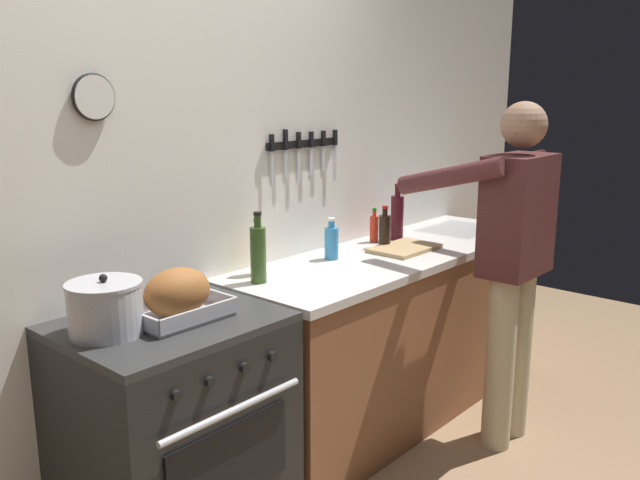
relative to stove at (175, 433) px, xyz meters
name	(u,v)px	position (x,y,z in m)	size (l,w,h in m)	color
wall_back	(155,193)	(0.22, 0.36, 0.85)	(6.00, 0.13, 2.60)	white
counter_block	(395,330)	(1.43, 0.00, 0.01)	(2.03, 0.65, 0.90)	brown
stove	(175,433)	(0.00, 0.00, 0.00)	(0.76, 0.67, 0.90)	black
person_cook	(511,254)	(1.54, -0.57, 0.50)	(0.51, 0.63, 1.66)	#C6B793
roasting_pan	(178,296)	(0.03, -0.02, 0.54)	(0.35, 0.26, 0.19)	#B7B7BC
stock_pot	(105,308)	(-0.23, 0.04, 0.54)	(0.25, 0.25, 0.21)	#B7B7BC
cutting_board	(405,248)	(1.45, -0.04, 0.46)	(0.36, 0.24, 0.02)	tan
bottle_hot_sauce	(374,228)	(1.49, 0.20, 0.53)	(0.05, 0.05, 0.19)	red
bottle_dish_soap	(331,242)	(1.06, 0.13, 0.53)	(0.07, 0.07, 0.20)	#338CCC
bottle_cooking_oil	(258,251)	(0.63, 0.20, 0.56)	(0.07, 0.07, 0.26)	gold
bottle_soy_sauce	(385,230)	(1.43, 0.08, 0.54)	(0.06, 0.06, 0.22)	black
bottle_olive_oil	(258,253)	(0.54, 0.10, 0.58)	(0.07, 0.07, 0.31)	#385623
bottle_wine_red	(397,217)	(1.61, 0.13, 0.58)	(0.07, 0.07, 0.31)	#47141E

